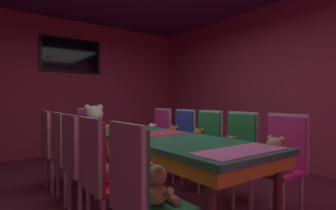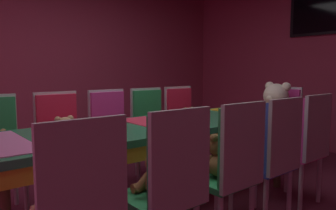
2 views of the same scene
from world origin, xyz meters
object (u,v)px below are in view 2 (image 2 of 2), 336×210
at_px(teddy_right_1, 156,175).
at_px(teddy_right_4, 293,138).
at_px(teddy_left_1, 66,136).
at_px(teddy_left_3, 157,126).
at_px(teddy_left_4, 190,120).
at_px(king_teddy_bear, 275,111).
at_px(wall_tv, 331,9).
at_px(banquet_table, 155,133).
at_px(teddy_left_2, 117,131).
at_px(chair_left_4, 182,118).
at_px(chair_left_1, 60,133).
at_px(chair_right_2, 233,161).
at_px(chair_right_0, 78,202).
at_px(chair_left_3, 150,122).
at_px(teddy_right_2, 217,158).
at_px(chair_right_3, 275,149).
at_px(teddy_right_3, 259,147).
at_px(chair_right_4, 308,139).
at_px(chair_left_2, 110,127).
at_px(throne_chair, 282,119).

bearing_deg(teddy_right_1, teddy_right_4, -88.81).
height_order(teddy_left_1, teddy_left_3, teddy_left_1).
bearing_deg(teddy_left_4, teddy_left_3, -87.90).
bearing_deg(king_teddy_bear, wall_tv, 180.00).
height_order(banquet_table, king_teddy_bear, king_teddy_bear).
distance_m(teddy_left_2, chair_left_4, 1.03).
relative_size(chair_left_1, chair_right_2, 1.00).
relative_size(banquet_table, chair_right_0, 2.87).
relative_size(teddy_left_2, chair_left_3, 0.29).
distance_m(teddy_left_4, teddy_right_2, 1.71).
bearing_deg(chair_right_0, chair_right_3, -90.12).
relative_size(teddy_left_2, teddy_left_4, 0.93).
relative_size(banquet_table, chair_left_4, 2.87).
distance_m(teddy_left_1, teddy_right_3, 1.70).
distance_m(teddy_left_4, chair_right_2, 1.83).
height_order(teddy_right_2, teddy_right_3, teddy_right_2).
bearing_deg(teddy_left_3, chair_right_4, 19.65).
bearing_deg(chair_right_2, chair_left_2, -0.53).
height_order(banquet_table, chair_right_3, chair_right_3).
distance_m(teddy_right_2, chair_right_3, 0.52).
height_order(chair_left_4, chair_right_0, same).
xyz_separation_m(chair_right_2, teddy_right_2, (-0.15, 0.00, -0.01)).
xyz_separation_m(teddy_left_4, chair_right_2, (1.52, -1.03, 0.02)).
bearing_deg(chair_left_3, wall_tv, 72.64).
bearing_deg(throne_chair, wall_tv, 180.00).
relative_size(teddy_left_2, teddy_right_4, 0.91).
distance_m(chair_right_0, chair_right_3, 1.57).
relative_size(chair_left_1, chair_left_2, 1.00).
distance_m(banquet_table, chair_left_3, 0.97).
distance_m(chair_left_1, chair_right_0, 1.72).
xyz_separation_m(teddy_left_4, king_teddy_bear, (0.68, 0.75, 0.13)).
relative_size(teddy_left_1, teddy_left_2, 1.19).
xyz_separation_m(chair_right_0, teddy_right_2, (-0.13, 1.07, -0.01)).
distance_m(chair_right_3, teddy_right_3, 0.15).
bearing_deg(teddy_right_4, teddy_left_2, 37.75).
height_order(banquet_table, chair_left_3, chair_left_3).
bearing_deg(chair_right_4, chair_left_2, 32.49).
bearing_deg(chair_right_0, teddy_left_2, -35.89).
bearing_deg(teddy_left_4, teddy_right_1, -48.60).
bearing_deg(banquet_table, chair_right_2, 0.58).
distance_m(teddy_left_3, throne_chair, 1.57).
relative_size(teddy_right_2, chair_right_3, 0.33).
height_order(chair_left_4, king_teddy_bear, king_teddy_bear).
height_order(chair_left_1, chair_right_0, same).
relative_size(chair_right_3, teddy_right_3, 3.10).
distance_m(chair_right_4, throne_chair, 1.21).
xyz_separation_m(teddy_left_4, chair_right_4, (1.48, 0.02, 0.02)).
bearing_deg(teddy_right_2, teddy_left_1, 21.14).
bearing_deg(teddy_left_1, chair_left_1, 180.00).
xyz_separation_m(teddy_left_1, king_teddy_bear, (0.67, 2.31, 0.12)).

